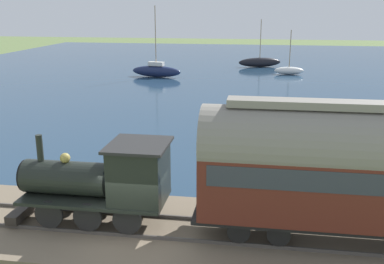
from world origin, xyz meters
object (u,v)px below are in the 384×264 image
object	(u,v)px
steam_locomotive	(106,178)
rowboat_off_pier	(222,141)
rowboat_mid_harbor	(381,155)
rowboat_near_shore	(300,154)
passenger_coach	(356,167)
rowboat_far_out	(138,155)
sailboat_white	(289,70)
sailboat_navy	(156,71)
sailboat_black	(260,62)

from	to	relation	value
steam_locomotive	rowboat_off_pier	world-z (taller)	steam_locomotive
rowboat_mid_harbor	rowboat_near_shore	bearing A→B (deg)	127.33
passenger_coach	rowboat_far_out	distance (m)	12.85
sailboat_white	rowboat_off_pier	xyz separation A→B (m)	(-29.48, 5.31, -0.23)
sailboat_white	rowboat_near_shore	bearing A→B (deg)	175.23
rowboat_mid_harbor	rowboat_off_pier	bearing A→B (deg)	109.79
sailboat_navy	rowboat_near_shore	xyz separation A→B (m)	(-26.98, -14.33, -0.45)
sailboat_navy	rowboat_far_out	size ratio (longest dim) A/B	3.04
sailboat_black	rowboat_off_pier	size ratio (longest dim) A/B	2.99
sailboat_white	rowboat_near_shore	xyz separation A→B (m)	(-31.31, 0.96, -0.22)
rowboat_mid_harbor	rowboat_far_out	bearing A→B (deg)	126.28
rowboat_mid_harbor	passenger_coach	bearing A→B (deg)	-172.29
steam_locomotive	sailboat_white	distance (m)	41.85
sailboat_navy	rowboat_mid_harbor	bearing A→B (deg)	-135.15
steam_locomotive	rowboat_mid_harbor	xyz separation A→B (m)	(10.51, -11.78, -2.07)
passenger_coach	sailboat_black	distance (m)	47.56
rowboat_far_out	rowboat_near_shore	bearing A→B (deg)	-47.91
steam_locomotive	rowboat_mid_harbor	bearing A→B (deg)	-48.25
passenger_coach	rowboat_far_out	bearing A→B (deg)	49.12
passenger_coach	rowboat_off_pier	distance (m)	12.93
sailboat_white	sailboat_black	xyz separation A→B (m)	(6.41, 3.56, 0.15)
rowboat_off_pier	rowboat_far_out	xyz separation A→B (m)	(-3.29, 4.26, -0.02)
sailboat_white	rowboat_far_out	world-z (taller)	sailboat_white
rowboat_mid_harbor	steam_locomotive	bearing A→B (deg)	157.93
rowboat_mid_harbor	rowboat_near_shore	xyz separation A→B (m)	(-0.86, 4.37, 0.12)
sailboat_navy	rowboat_far_out	world-z (taller)	sailboat_navy
steam_locomotive	rowboat_near_shore	world-z (taller)	steam_locomotive
passenger_coach	rowboat_mid_harbor	world-z (taller)	passenger_coach
sailboat_white	sailboat_black	bearing A→B (deg)	26.07
sailboat_navy	sailboat_white	xyz separation A→B (m)	(4.33, -15.29, -0.23)
rowboat_near_shore	sailboat_navy	bearing A→B (deg)	-15.08
sailboat_black	passenger_coach	bearing A→B (deg)	167.17
sailboat_white	rowboat_off_pier	world-z (taller)	sailboat_white
rowboat_far_out	sailboat_navy	bearing A→B (deg)	43.89
sailboat_navy	rowboat_off_pier	world-z (taller)	sailboat_navy
steam_locomotive	passenger_coach	bearing A→B (deg)	-90.00
rowboat_off_pier	sailboat_navy	bearing A→B (deg)	8.29
sailboat_black	rowboat_far_out	distance (m)	39.63
rowboat_off_pier	rowboat_mid_harbor	world-z (taller)	rowboat_off_pier
rowboat_off_pier	steam_locomotive	bearing A→B (deg)	151.75
rowboat_near_shore	rowboat_off_pier	bearing A→B (deg)	24.05
sailboat_black	rowboat_far_out	world-z (taller)	sailboat_black
rowboat_mid_harbor	rowboat_near_shore	world-z (taller)	rowboat_near_shore
steam_locomotive	rowboat_far_out	bearing A→B (deg)	8.36
rowboat_off_pier	sailboat_black	bearing A→B (deg)	-16.15
rowboat_far_out	rowboat_off_pier	bearing A→B (deg)	-19.81
rowboat_near_shore	rowboat_mid_harbor	bearing A→B (deg)	-121.90
steam_locomotive	sailboat_navy	distance (m)	37.31
rowboat_mid_harbor	rowboat_near_shore	size ratio (longest dim) A/B	1.10
rowboat_mid_harbor	sailboat_navy	bearing A→B (deg)	61.77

